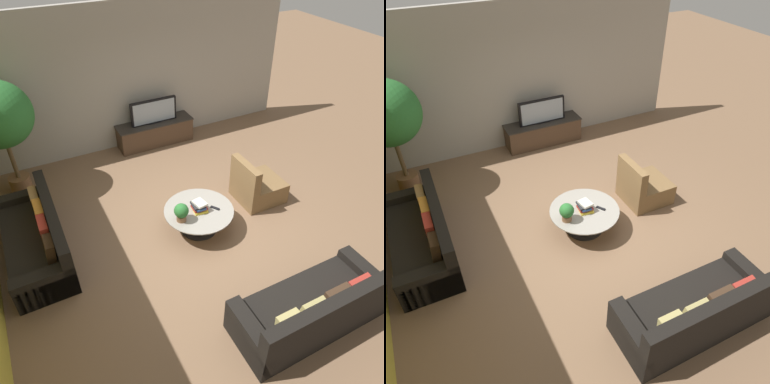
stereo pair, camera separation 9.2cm
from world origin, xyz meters
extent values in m
plane|color=brown|center=(0.00, 0.00, 0.00)|extent=(24.00, 24.00, 0.00)
cube|color=#A39E93|center=(0.00, 3.26, 1.50)|extent=(7.40, 0.12, 3.00)
cube|color=#473323|center=(0.39, 2.94, 0.27)|extent=(1.69, 0.48, 0.53)
cube|color=#2D2823|center=(0.39, 2.94, 0.52)|extent=(1.72, 0.50, 0.02)
cube|color=black|center=(0.39, 2.94, 0.79)|extent=(1.04, 0.08, 0.53)
cube|color=#99A8B7|center=(0.39, 2.90, 0.79)|extent=(0.96, 0.00, 0.48)
cube|color=black|center=(0.39, 2.94, 0.54)|extent=(0.31, 0.13, 0.02)
cylinder|color=black|center=(-0.06, -0.01, 0.01)|extent=(0.64, 0.64, 0.02)
cylinder|color=black|center=(-0.06, -0.01, 0.19)|extent=(0.10, 0.10, 0.38)
cylinder|color=gray|center=(-0.06, -0.01, 0.39)|extent=(1.16, 1.16, 0.02)
cube|color=black|center=(-2.59, 0.62, 0.21)|extent=(0.84, 2.12, 0.42)
cube|color=black|center=(-2.25, 0.62, 0.63)|extent=(0.16, 2.12, 0.42)
cube|color=black|center=(-2.59, 1.57, 0.27)|extent=(0.84, 0.20, 0.54)
cube|color=black|center=(-2.59, -0.34, 0.27)|extent=(0.84, 0.20, 0.54)
cube|color=olive|center=(-2.41, 1.18, 0.60)|extent=(0.12, 0.39, 0.35)
cube|color=orange|center=(-2.41, 0.81, 0.60)|extent=(0.14, 0.40, 0.36)
cube|color=#B23328|center=(-2.41, 0.43, 0.59)|extent=(0.13, 0.39, 0.35)
cube|color=#422D1E|center=(-2.41, 0.05, 0.57)|extent=(0.15, 0.33, 0.30)
cube|color=black|center=(0.37, -2.24, 0.21)|extent=(2.06, 0.84, 0.42)
cube|color=black|center=(0.37, -2.58, 0.63)|extent=(2.06, 0.16, 0.42)
cube|color=black|center=(1.31, -2.24, 0.27)|extent=(0.20, 0.84, 0.54)
cube|color=black|center=(-0.56, -2.24, 0.27)|extent=(0.20, 0.84, 0.54)
cube|color=#B23328|center=(0.92, -2.42, 0.57)|extent=(0.33, 0.16, 0.31)
cube|color=#422D1E|center=(0.56, -2.42, 0.58)|extent=(0.35, 0.15, 0.32)
cube|color=tan|center=(0.19, -2.42, 0.56)|extent=(0.32, 0.17, 0.30)
cube|color=tan|center=(-0.17, -2.42, 0.55)|extent=(0.29, 0.14, 0.27)
cube|color=brown|center=(1.31, 0.21, 0.20)|extent=(0.80, 0.76, 0.40)
cube|color=brown|center=(0.98, 0.21, 0.63)|extent=(0.14, 0.76, 0.46)
cylinder|color=brown|center=(-2.58, 2.48, 0.16)|extent=(0.39, 0.39, 0.31)
cylinder|color=brown|center=(-2.58, 2.48, 0.66)|extent=(0.08, 0.08, 0.70)
cylinder|color=brown|center=(-0.43, -0.11, 0.45)|extent=(0.16, 0.16, 0.10)
sphere|color=#286B2D|center=(-0.43, -0.11, 0.60)|extent=(0.23, 0.23, 0.23)
cube|color=gold|center=(-0.05, -0.02, 0.42)|extent=(0.25, 0.28, 0.04)
cube|color=#A32823|center=(-0.06, -0.01, 0.45)|extent=(0.24, 0.21, 0.03)
cube|color=#2D4C84|center=(-0.06, -0.02, 0.48)|extent=(0.18, 0.24, 0.03)
cube|color=#232326|center=(-0.08, -0.01, 0.51)|extent=(0.21, 0.24, 0.03)
cube|color=beige|center=(-0.05, -0.02, 0.55)|extent=(0.21, 0.25, 0.04)
cube|color=black|center=(0.19, -0.10, 0.41)|extent=(0.12, 0.16, 0.02)
camera|label=1|loc=(-2.30, -4.11, 4.42)|focal=35.00mm
camera|label=2|loc=(-2.22, -4.15, 4.42)|focal=35.00mm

